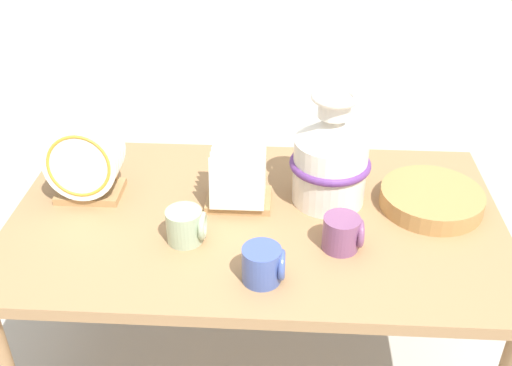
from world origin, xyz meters
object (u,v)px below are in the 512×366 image
(wicker_charger_stack, at_px, (431,199))
(mug_sage_glaze, at_px, (186,226))
(mug_plum_glaze, at_px, (343,233))
(dish_rack_round_plates, at_px, (85,165))
(mug_cobalt_glaze, at_px, (264,264))
(ceramic_vase, at_px, (331,157))
(dish_rack_square_plates, at_px, (239,184))

(wicker_charger_stack, xyz_separation_m, mug_sage_glaze, (-0.69, -0.20, 0.02))
(wicker_charger_stack, bearing_deg, mug_plum_glaze, -142.82)
(dish_rack_round_plates, distance_m, wicker_charger_stack, 1.01)
(dish_rack_round_plates, relative_size, wicker_charger_stack, 0.81)
(mug_sage_glaze, xyz_separation_m, mug_cobalt_glaze, (0.21, -0.15, 0.00))
(mug_sage_glaze, relative_size, mug_cobalt_glaze, 1.00)
(dish_rack_round_plates, bearing_deg, ceramic_vase, 1.86)
(mug_plum_glaze, bearing_deg, mug_sage_glaze, 178.96)
(dish_rack_round_plates, xyz_separation_m, mug_plum_glaze, (0.74, -0.20, -0.06))
(wicker_charger_stack, xyz_separation_m, mug_plum_glaze, (-0.27, -0.21, 0.02))
(dish_rack_square_plates, distance_m, mug_sage_glaze, 0.22)
(dish_rack_round_plates, xyz_separation_m, mug_cobalt_glaze, (0.54, -0.34, -0.06))
(dish_rack_square_plates, bearing_deg, mug_sage_glaze, -123.97)
(dish_rack_round_plates, xyz_separation_m, wicker_charger_stack, (1.01, 0.00, -0.08))
(dish_rack_square_plates, relative_size, mug_cobalt_glaze, 1.78)
(mug_cobalt_glaze, bearing_deg, ceramic_vase, 64.65)
(dish_rack_round_plates, bearing_deg, mug_cobalt_glaze, -32.54)
(wicker_charger_stack, bearing_deg, dish_rack_square_plates, -178.72)
(wicker_charger_stack, bearing_deg, mug_cobalt_glaze, -143.94)
(ceramic_vase, height_order, dish_rack_square_plates, ceramic_vase)
(mug_cobalt_glaze, bearing_deg, mug_plum_glaze, 34.49)
(ceramic_vase, relative_size, mug_cobalt_glaze, 3.21)
(ceramic_vase, bearing_deg, dish_rack_square_plates, -172.42)
(mug_plum_glaze, bearing_deg, ceramic_vase, 97.00)
(mug_sage_glaze, distance_m, mug_plum_glaze, 0.42)
(ceramic_vase, xyz_separation_m, mug_plum_glaze, (0.03, -0.23, -0.10))
(dish_rack_round_plates, xyz_separation_m, mug_sage_glaze, (0.32, -0.20, -0.06))
(mug_cobalt_glaze, bearing_deg, mug_sage_glaze, 145.64)
(mug_sage_glaze, xyz_separation_m, mug_plum_glaze, (0.42, -0.01, 0.00))
(dish_rack_square_plates, height_order, wicker_charger_stack, dish_rack_square_plates)
(mug_sage_glaze, bearing_deg, dish_rack_square_plates, 56.03)
(mug_sage_glaze, relative_size, mug_plum_glaze, 1.00)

